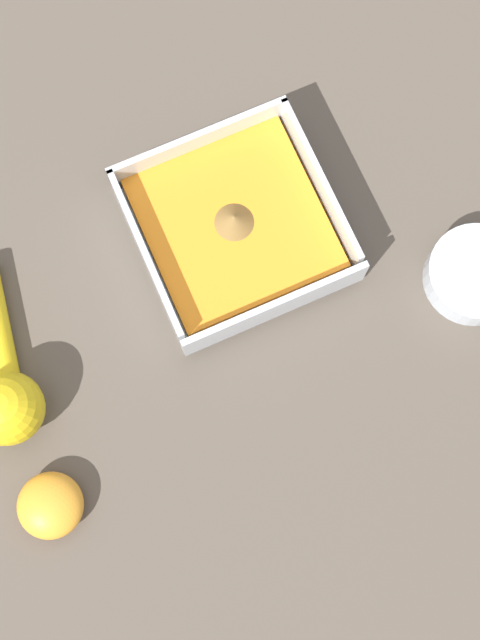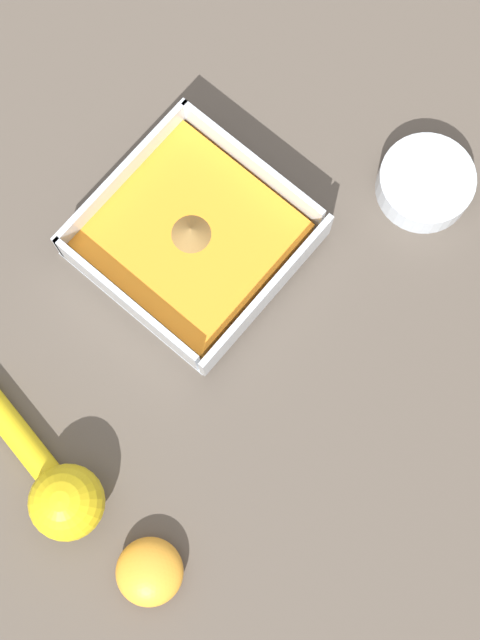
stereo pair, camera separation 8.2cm
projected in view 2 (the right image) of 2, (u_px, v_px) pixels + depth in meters
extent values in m
plane|color=brown|center=(180.00, 258.00, 0.86)|extent=(4.00, 4.00, 0.00)
cube|color=silver|center=(195.00, 245.00, 0.86)|extent=(0.18, 0.18, 0.01)
cube|color=silver|center=(124.00, 178.00, 0.85)|extent=(0.18, 0.01, 0.05)
cube|color=silver|center=(267.00, 295.00, 0.82)|extent=(0.18, 0.01, 0.05)
cube|color=silver|center=(255.00, 168.00, 0.85)|extent=(0.01, 0.17, 0.05)
cube|color=silver|center=(131.00, 306.00, 0.82)|extent=(0.01, 0.17, 0.05)
cube|color=orange|center=(195.00, 240.00, 0.85)|extent=(0.17, 0.17, 0.02)
cone|color=brown|center=(194.00, 234.00, 0.83)|extent=(0.04, 0.04, 0.02)
cylinder|color=silver|center=(425.00, 183.00, 0.87)|extent=(0.09, 0.09, 0.03)
cylinder|color=brown|center=(425.00, 184.00, 0.87)|extent=(0.09, 0.09, 0.02)
sphere|color=yellow|center=(67.00, 502.00, 0.78)|extent=(0.07, 0.07, 0.07)
cylinder|color=yellow|center=(11.00, 427.00, 0.82)|extent=(0.04, 0.11, 0.03)
ellipsoid|color=orange|center=(150.00, 572.00, 0.78)|extent=(0.06, 0.06, 0.03)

